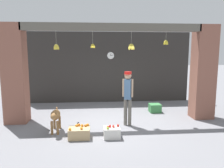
% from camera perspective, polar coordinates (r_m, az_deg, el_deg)
% --- Properties ---
extents(ground_plane, '(60.00, 60.00, 0.00)m').
position_cam_1_polar(ground_plane, '(7.38, 0.29, -9.97)').
color(ground_plane, slate).
extents(shop_back_wall, '(7.65, 0.12, 3.22)m').
position_cam_1_polar(shop_back_wall, '(10.10, -1.22, 4.35)').
color(shop_back_wall, '#2D2B28').
rests_on(shop_back_wall, ground_plane).
extents(shop_pillar_left, '(0.70, 0.60, 3.22)m').
position_cam_1_polar(shop_pillar_left, '(7.75, -24.02, 2.38)').
color(shop_pillar_left, brown).
rests_on(shop_pillar_left, ground_plane).
extents(shop_pillar_right, '(0.70, 0.60, 3.22)m').
position_cam_1_polar(shop_pillar_right, '(8.23, 22.73, 2.77)').
color(shop_pillar_right, brown).
rests_on(shop_pillar_right, ground_plane).
extents(storefront_awning, '(5.75, 0.28, 0.85)m').
position_cam_1_polar(storefront_awning, '(7.16, 0.20, 14.40)').
color(storefront_awning, '#5B564C').
extents(dog, '(0.29, 0.95, 0.70)m').
position_cam_1_polar(dog, '(6.60, -14.57, -8.12)').
color(dog, olive).
rests_on(dog, ground_plane).
extents(shopkeeper, '(0.32, 0.31, 1.72)m').
position_cam_1_polar(shopkeeper, '(6.87, 4.14, -2.52)').
color(shopkeeper, '#6B665B').
rests_on(shopkeeper, ground_plane).
extents(fruit_crate_oranges, '(0.57, 0.44, 0.35)m').
position_cam_1_polar(fruit_crate_oranges, '(6.14, -8.55, -12.49)').
color(fruit_crate_oranges, tan).
rests_on(fruit_crate_oranges, ground_plane).
extents(fruit_crate_apples, '(0.44, 0.39, 0.35)m').
position_cam_1_polar(fruit_crate_apples, '(6.10, -0.04, -12.51)').
color(fruit_crate_apples, silver).
rests_on(fruit_crate_apples, ground_plane).
extents(produce_box_green, '(0.43, 0.42, 0.32)m').
position_cam_1_polar(produce_box_green, '(8.70, 11.14, -6.18)').
color(produce_box_green, '#387A42').
rests_on(produce_box_green, ground_plane).
extents(water_bottle, '(0.08, 0.08, 0.26)m').
position_cam_1_polar(water_bottle, '(6.68, -8.78, -10.97)').
color(water_bottle, silver).
rests_on(water_bottle, ground_plane).
extents(wall_clock, '(0.34, 0.03, 0.34)m').
position_cam_1_polar(wall_clock, '(10.01, -0.36, 7.44)').
color(wall_clock, black).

